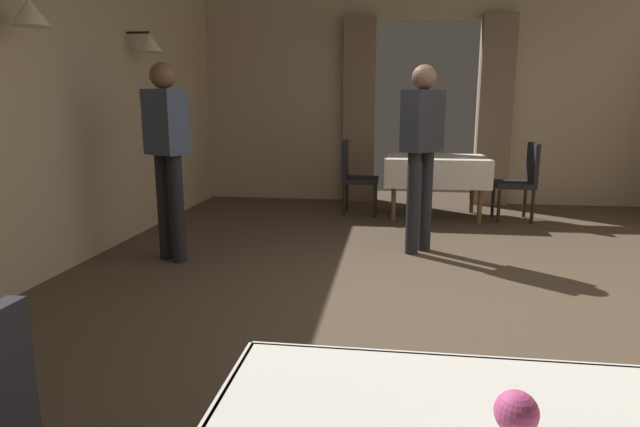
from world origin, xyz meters
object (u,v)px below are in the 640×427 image
at_px(glass_mid_b, 425,152).
at_px(person_waiter_by_doorway, 167,146).
at_px(dining_table_mid, 436,166).
at_px(plate_mid_a, 459,156).
at_px(chair_mid_right, 521,178).
at_px(person_diner_standing_aside, 422,143).
at_px(chair_mid_left, 354,174).

relative_size(glass_mid_b, person_waiter_by_doorway, 0.05).
height_order(dining_table_mid, plate_mid_a, plate_mid_a).
distance_m(dining_table_mid, chair_mid_right, 1.01).
xyz_separation_m(person_waiter_by_doorway, person_diner_standing_aside, (2.19, 0.58, 0.00)).
bearing_deg(person_waiter_by_doorway, person_diner_standing_aside, 14.86).
xyz_separation_m(chair_mid_right, plate_mid_a, (-0.73, 0.07, 0.24)).
height_order(glass_mid_b, person_diner_standing_aside, person_diner_standing_aside).
height_order(glass_mid_b, person_waiter_by_doorway, person_waiter_by_doorway).
distance_m(dining_table_mid, plate_mid_a, 0.30).
xyz_separation_m(chair_mid_left, plate_mid_a, (1.28, -0.05, 0.24)).
xyz_separation_m(glass_mid_b, person_diner_standing_aside, (-0.14, -1.75, 0.23)).
relative_size(chair_mid_right, plate_mid_a, 3.89).
bearing_deg(person_diner_standing_aside, plate_mid_a, 71.93).
bearing_deg(chair_mid_left, dining_table_mid, -3.31).
bearing_deg(plate_mid_a, chair_mid_left, 177.78).
bearing_deg(chair_mid_right, chair_mid_left, 176.59).
bearing_deg(dining_table_mid, glass_mid_b, 140.36).
distance_m(glass_mid_b, person_waiter_by_doorway, 3.30).
height_order(chair_mid_left, plate_mid_a, chair_mid_left).
bearing_deg(chair_mid_right, plate_mid_a, 174.51).
distance_m(plate_mid_a, person_diner_standing_aside, 1.76).
xyz_separation_m(plate_mid_a, person_waiter_by_doorway, (-2.73, -2.24, 0.27)).
bearing_deg(person_waiter_by_doorway, chair_mid_left, 57.58).
bearing_deg(chair_mid_left, person_diner_standing_aside, -66.66).
relative_size(dining_table_mid, person_waiter_by_doorway, 0.72).
xyz_separation_m(chair_mid_left, glass_mid_b, (0.88, 0.05, 0.28)).
xyz_separation_m(chair_mid_right, person_waiter_by_doorway, (-3.45, -2.17, 0.51)).
distance_m(chair_mid_right, chair_mid_left, 2.01).
bearing_deg(dining_table_mid, chair_mid_right, -3.51).
height_order(plate_mid_a, person_diner_standing_aside, person_diner_standing_aside).
bearing_deg(dining_table_mid, person_waiter_by_doorway, -137.75).
bearing_deg(person_diner_standing_aside, chair_mid_left, 113.34).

